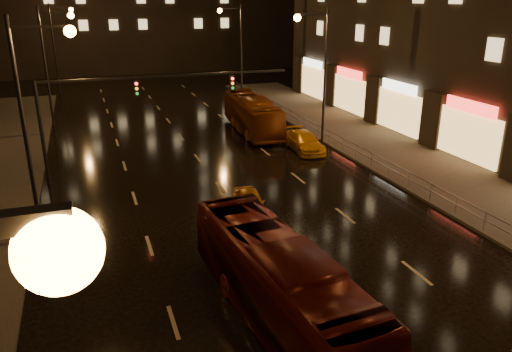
{
  "coord_description": "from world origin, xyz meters",
  "views": [
    {
      "loc": [
        -7.08,
        -10.68,
        10.62
      ],
      "look_at": [
        0.36,
        10.66,
        2.5
      ],
      "focal_mm": 35.0,
      "sensor_mm": 36.0,
      "label": 1
    }
  ],
  "objects_px": {
    "bus_red": "(279,282)",
    "bus_curb": "(252,114)",
    "taxi_far": "(304,142)",
    "taxi_near": "(250,202)"
  },
  "relations": [
    {
      "from": "taxi_near",
      "to": "taxi_far",
      "type": "distance_m",
      "value": 11.82
    },
    {
      "from": "taxi_far",
      "to": "taxi_near",
      "type": "bearing_deg",
      "value": -125.35
    },
    {
      "from": "bus_curb",
      "to": "taxi_far",
      "type": "xyz_separation_m",
      "value": [
        1.8,
        -6.53,
        -0.79
      ]
    },
    {
      "from": "bus_curb",
      "to": "taxi_far",
      "type": "relative_size",
      "value": 2.24
    },
    {
      "from": "bus_red",
      "to": "bus_curb",
      "type": "height_order",
      "value": "bus_red"
    },
    {
      "from": "taxi_near",
      "to": "taxi_far",
      "type": "bearing_deg",
      "value": 58.13
    },
    {
      "from": "bus_red",
      "to": "taxi_far",
      "type": "distance_m",
      "value": 20.59
    },
    {
      "from": "bus_red",
      "to": "taxi_near",
      "type": "height_order",
      "value": "bus_red"
    },
    {
      "from": "bus_red",
      "to": "bus_curb",
      "type": "distance_m",
      "value": 25.99
    },
    {
      "from": "bus_red",
      "to": "taxi_near",
      "type": "distance_m",
      "value": 9.32
    }
  ]
}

